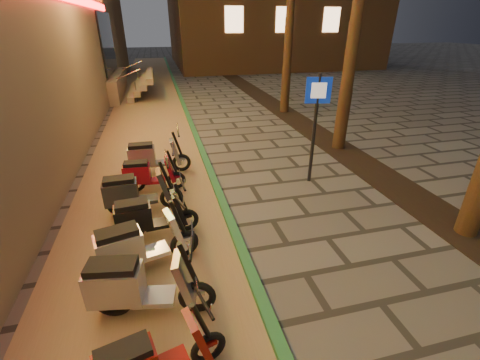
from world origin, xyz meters
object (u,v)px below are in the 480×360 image
object	(u,v)px
scooter_6	(136,286)
scooter_10	(147,174)
scooter_9	(134,193)
scooter_11	(152,157)
scooter_7	(137,246)
scooter_8	(147,217)
pedestrian_sign	(316,115)

from	to	relation	value
scooter_6	scooter_10	size ratio (longest dim) A/B	1.18
scooter_9	scooter_11	world-z (taller)	scooter_11
scooter_9	scooter_11	xyz separation A→B (m)	(0.38, 2.02, 0.00)
scooter_7	scooter_8	distance (m)	0.93
pedestrian_sign	scooter_8	distance (m)	4.57
scooter_8	pedestrian_sign	bearing A→B (deg)	15.41
scooter_8	scooter_11	distance (m)	3.03
scooter_6	scooter_7	distance (m)	0.94
pedestrian_sign	scooter_6	world-z (taller)	pedestrian_sign
pedestrian_sign	scooter_11	world-z (taller)	pedestrian_sign
scooter_6	scooter_11	bearing A→B (deg)	97.70
pedestrian_sign	scooter_10	xyz separation A→B (m)	(-4.13, 0.46, -1.33)
scooter_6	scooter_11	xyz separation A→B (m)	(0.22, 4.88, -0.03)
scooter_6	scooter_10	xyz separation A→B (m)	(0.10, 3.87, -0.08)
pedestrian_sign	scooter_9	size ratio (longest dim) A/B	1.67
scooter_9	scooter_11	size ratio (longest dim) A/B	1.00
pedestrian_sign	scooter_10	world-z (taller)	pedestrian_sign
scooter_10	scooter_11	world-z (taller)	scooter_11
scooter_8	scooter_7	bearing A→B (deg)	-104.60
pedestrian_sign	scooter_9	bearing A→B (deg)	-159.86
scooter_6	scooter_8	distance (m)	1.86
scooter_6	pedestrian_sign	bearing A→B (deg)	49.26
scooter_11	pedestrian_sign	bearing A→B (deg)	-19.16
scooter_7	scooter_9	world-z (taller)	scooter_7
scooter_9	pedestrian_sign	bearing A→B (deg)	4.89
scooter_6	scooter_7	size ratio (longest dim) A/B	1.04
scooter_8	scooter_9	xyz separation A→B (m)	(-0.29, 1.01, 0.03)
pedestrian_sign	scooter_11	bearing A→B (deg)	172.85
scooter_8	scooter_9	world-z (taller)	scooter_9
scooter_6	scooter_9	xyz separation A→B (m)	(-0.16, 2.86, -0.03)
scooter_8	scooter_9	distance (m)	1.05
scooter_7	scooter_9	distance (m)	1.93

